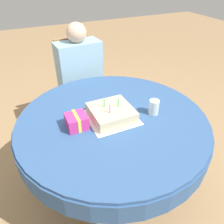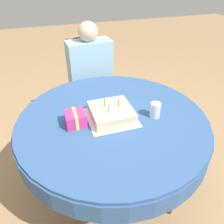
{
  "view_description": "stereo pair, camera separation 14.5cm",
  "coord_description": "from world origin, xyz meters",
  "px_view_note": "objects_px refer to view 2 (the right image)",
  "views": [
    {
      "loc": [
        -0.5,
        -1.08,
        1.62
      ],
      "look_at": [
        -0.0,
        -0.0,
        0.79
      ],
      "focal_mm": 35.0,
      "sensor_mm": 36.0,
      "label": 1
    },
    {
      "loc": [
        -0.37,
        -1.13,
        1.62
      ],
      "look_at": [
        -0.0,
        -0.0,
        0.79
      ],
      "focal_mm": 35.0,
      "sensor_mm": 36.0,
      "label": 2
    }
  ],
  "objects_px": {
    "person": "(91,72)",
    "gift_box": "(76,119)",
    "chair": "(89,84)",
    "drinking_glass": "(155,110)",
    "birthday_cake": "(111,113)"
  },
  "relations": [
    {
      "from": "chair",
      "to": "person",
      "type": "height_order",
      "value": "person"
    },
    {
      "from": "gift_box",
      "to": "chair",
      "type": "bearing_deg",
      "value": 73.0
    },
    {
      "from": "person",
      "to": "drinking_glass",
      "type": "bearing_deg",
      "value": -79.83
    },
    {
      "from": "chair",
      "to": "person",
      "type": "xyz_separation_m",
      "value": [
        0.01,
        -0.09,
        0.18
      ]
    },
    {
      "from": "person",
      "to": "drinking_glass",
      "type": "distance_m",
      "value": 0.96
    },
    {
      "from": "person",
      "to": "birthday_cake",
      "type": "distance_m",
      "value": 0.86
    },
    {
      "from": "person",
      "to": "gift_box",
      "type": "xyz_separation_m",
      "value": [
        -0.29,
        -0.85,
        0.08
      ]
    },
    {
      "from": "chair",
      "to": "person",
      "type": "relative_size",
      "value": 0.85
    },
    {
      "from": "person",
      "to": "drinking_glass",
      "type": "relative_size",
      "value": 11.47
    },
    {
      "from": "chair",
      "to": "gift_box",
      "type": "xyz_separation_m",
      "value": [
        -0.29,
        -0.94,
        0.26
      ]
    },
    {
      "from": "chair",
      "to": "birthday_cake",
      "type": "relative_size",
      "value": 3.76
    },
    {
      "from": "birthday_cake",
      "to": "drinking_glass",
      "type": "distance_m",
      "value": 0.29
    },
    {
      "from": "chair",
      "to": "drinking_glass",
      "type": "height_order",
      "value": "chair"
    },
    {
      "from": "person",
      "to": "drinking_glass",
      "type": "xyz_separation_m",
      "value": [
        0.23,
        -0.92,
        0.09
      ]
    },
    {
      "from": "person",
      "to": "birthday_cake",
      "type": "bearing_deg",
      "value": -97.39
    }
  ]
}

